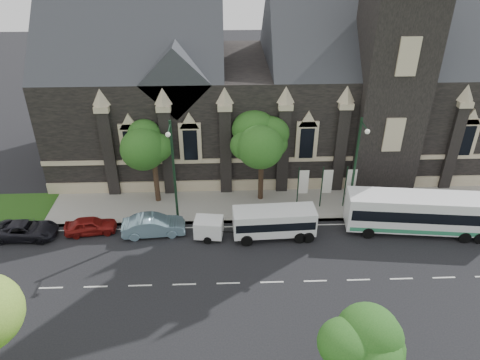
{
  "coord_description": "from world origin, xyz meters",
  "views": [
    {
      "loc": [
        -0.05,
        -23.02,
        21.66
      ],
      "look_at": [
        1.03,
        6.0,
        4.67
      ],
      "focal_mm": 33.71,
      "sensor_mm": 36.0,
      "label": 1
    }
  ],
  "objects_px": {
    "tour_coach": "(420,213)",
    "box_trailer": "(209,227)",
    "tree_park_east": "(365,347)",
    "banner_flag_right": "(349,183)",
    "tree_walk_left": "(155,141)",
    "car_far_red": "(91,225)",
    "sedan": "(154,225)",
    "banner_flag_center": "(325,184)",
    "car_far_black": "(26,230)",
    "tree_walk_right": "(264,139)",
    "banner_flag_left": "(302,184)",
    "street_lamp_near": "(356,166)",
    "street_lamp_mid": "(173,169)",
    "shuttle_bus": "(275,221)"
  },
  "relations": [
    {
      "from": "banner_flag_center",
      "to": "sedan",
      "type": "height_order",
      "value": "banner_flag_center"
    },
    {
      "from": "box_trailer",
      "to": "car_far_black",
      "type": "bearing_deg",
      "value": -175.41
    },
    {
      "from": "street_lamp_near",
      "to": "box_trailer",
      "type": "height_order",
      "value": "street_lamp_near"
    },
    {
      "from": "tree_park_east",
      "to": "banner_flag_left",
      "type": "height_order",
      "value": "tree_park_east"
    },
    {
      "from": "box_trailer",
      "to": "tour_coach",
      "type": "bearing_deg",
      "value": 7.42
    },
    {
      "from": "street_lamp_mid",
      "to": "box_trailer",
      "type": "relative_size",
      "value": 2.82
    },
    {
      "from": "car_far_red",
      "to": "car_far_black",
      "type": "xyz_separation_m",
      "value": [
        -4.89,
        -0.39,
        -0.01
      ]
    },
    {
      "from": "tree_walk_right",
      "to": "sedan",
      "type": "relative_size",
      "value": 1.6
    },
    {
      "from": "banner_flag_left",
      "to": "tour_coach",
      "type": "relative_size",
      "value": 0.35
    },
    {
      "from": "tree_walk_left",
      "to": "banner_flag_left",
      "type": "bearing_deg",
      "value": -8.02
    },
    {
      "from": "shuttle_bus",
      "to": "tour_coach",
      "type": "bearing_deg",
      "value": -1.56
    },
    {
      "from": "tree_park_east",
      "to": "street_lamp_mid",
      "type": "distance_m",
      "value": 19.32
    },
    {
      "from": "banner_flag_center",
      "to": "street_lamp_near",
      "type": "bearing_deg",
      "value": -48.07
    },
    {
      "from": "tree_park_east",
      "to": "tree_walk_right",
      "type": "xyz_separation_m",
      "value": [
        -2.96,
        20.04,
        1.2
      ]
    },
    {
      "from": "tree_walk_left",
      "to": "banner_flag_center",
      "type": "xyz_separation_m",
      "value": [
        14.08,
        -1.7,
        -3.35
      ]
    },
    {
      "from": "tree_walk_left",
      "to": "car_far_red",
      "type": "distance_m",
      "value": 8.4
    },
    {
      "from": "tree_park_east",
      "to": "tree_walk_right",
      "type": "height_order",
      "value": "tree_walk_right"
    },
    {
      "from": "banner_flag_right",
      "to": "car_far_red",
      "type": "xyz_separation_m",
      "value": [
        -21.03,
        -2.84,
        -1.71
      ]
    },
    {
      "from": "tree_park_east",
      "to": "tree_walk_left",
      "type": "height_order",
      "value": "tree_walk_left"
    },
    {
      "from": "tree_park_east",
      "to": "box_trailer",
      "type": "xyz_separation_m",
      "value": [
        -7.59,
        14.53,
        -3.67
      ]
    },
    {
      "from": "banner_flag_right",
      "to": "box_trailer",
      "type": "bearing_deg",
      "value": -162.05
    },
    {
      "from": "street_lamp_mid",
      "to": "tour_coach",
      "type": "height_order",
      "value": "street_lamp_mid"
    },
    {
      "from": "tree_walk_right",
      "to": "tree_walk_left",
      "type": "bearing_deg",
      "value": -179.94
    },
    {
      "from": "banner_flag_right",
      "to": "sedan",
      "type": "relative_size",
      "value": 0.82
    },
    {
      "from": "box_trailer",
      "to": "sedan",
      "type": "bearing_deg",
      "value": 179.06
    },
    {
      "from": "banner_flag_center",
      "to": "shuttle_bus",
      "type": "height_order",
      "value": "banner_flag_center"
    },
    {
      "from": "tree_walk_right",
      "to": "banner_flag_left",
      "type": "bearing_deg",
      "value": -29.1
    },
    {
      "from": "tour_coach",
      "to": "box_trailer",
      "type": "relative_size",
      "value": 3.57
    },
    {
      "from": "street_lamp_mid",
      "to": "banner_flag_center",
      "type": "relative_size",
      "value": 2.25
    },
    {
      "from": "tree_park_east",
      "to": "car_far_red",
      "type": "xyz_separation_m",
      "value": [
        -16.92,
        15.49,
        -3.94
      ]
    },
    {
      "from": "banner_flag_left",
      "to": "banner_flag_right",
      "type": "height_order",
      "value": "same"
    },
    {
      "from": "sedan",
      "to": "tree_walk_right",
      "type": "bearing_deg",
      "value": -66.43
    },
    {
      "from": "tree_walk_right",
      "to": "banner_flag_center",
      "type": "distance_m",
      "value": 6.36
    },
    {
      "from": "sedan",
      "to": "car_far_black",
      "type": "xyz_separation_m",
      "value": [
        -9.88,
        -0.03,
        -0.14
      ]
    },
    {
      "from": "tree_walk_left",
      "to": "car_far_red",
      "type": "height_order",
      "value": "tree_walk_left"
    },
    {
      "from": "tree_walk_right",
      "to": "sedan",
      "type": "distance_m",
      "value": 11.38
    },
    {
      "from": "tree_park_east",
      "to": "tree_walk_right",
      "type": "relative_size",
      "value": 0.81
    },
    {
      "from": "tree_park_east",
      "to": "box_trailer",
      "type": "bearing_deg",
      "value": 117.58
    },
    {
      "from": "tour_coach",
      "to": "box_trailer",
      "type": "height_order",
      "value": "tour_coach"
    },
    {
      "from": "street_lamp_mid",
      "to": "shuttle_bus",
      "type": "bearing_deg",
      "value": -14.11
    },
    {
      "from": "banner_flag_left",
      "to": "tour_coach",
      "type": "bearing_deg",
      "value": -22.58
    },
    {
      "from": "tree_park_east",
      "to": "banner_flag_right",
      "type": "bearing_deg",
      "value": 77.35
    },
    {
      "from": "banner_flag_right",
      "to": "box_trailer",
      "type": "distance_m",
      "value": 12.39
    },
    {
      "from": "tour_coach",
      "to": "sedan",
      "type": "bearing_deg",
      "value": -174.54
    },
    {
      "from": "tree_walk_left",
      "to": "banner_flag_left",
      "type": "relative_size",
      "value": 1.91
    },
    {
      "from": "tree_park_east",
      "to": "box_trailer",
      "type": "height_order",
      "value": "tree_park_east"
    },
    {
      "from": "box_trailer",
      "to": "car_far_black",
      "type": "xyz_separation_m",
      "value": [
        -14.21,
        0.56,
        -0.28
      ]
    },
    {
      "from": "tree_walk_left",
      "to": "street_lamp_near",
      "type": "xyz_separation_m",
      "value": [
        15.8,
        -3.61,
        -0.62
      ]
    },
    {
      "from": "tree_walk_right",
      "to": "tree_walk_left",
      "type": "distance_m",
      "value": 9.01
    },
    {
      "from": "tree_walk_left",
      "to": "car_far_black",
      "type": "relative_size",
      "value": 1.59
    }
  ]
}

